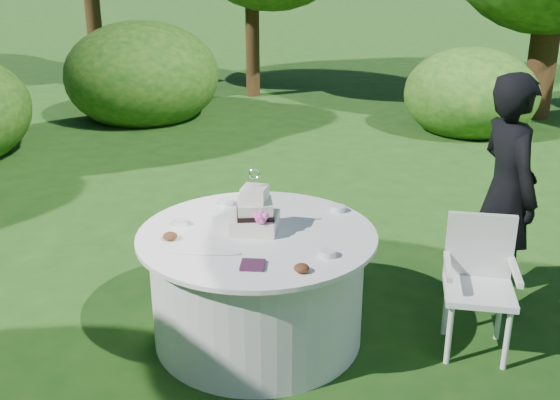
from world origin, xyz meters
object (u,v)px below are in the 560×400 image
object	(u,v)px
napkins	(253,265)
table	(258,285)
chair	(479,275)
cake	(255,214)
guest	(507,193)

from	to	relation	value
napkins	table	bearing A→B (deg)	93.25
napkins	chair	bearing A→B (deg)	18.99
cake	chair	bearing A→B (deg)	-1.67
napkins	chair	distance (m)	1.52
table	napkins	bearing A→B (deg)	-86.75
napkins	guest	distance (m)	2.04
table	chair	world-z (taller)	chair
napkins	table	xyz separation A→B (m)	(-0.03, 0.49, -0.39)
cake	chair	size ratio (longest dim) A/B	0.47
cake	table	bearing A→B (deg)	-70.86
table	guest	bearing A→B (deg)	19.99
chair	napkins	bearing A→B (deg)	-161.01
table	chair	xyz separation A→B (m)	(1.44, 0.00, 0.13)
guest	cake	distance (m)	1.84
cake	guest	bearing A→B (deg)	18.58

